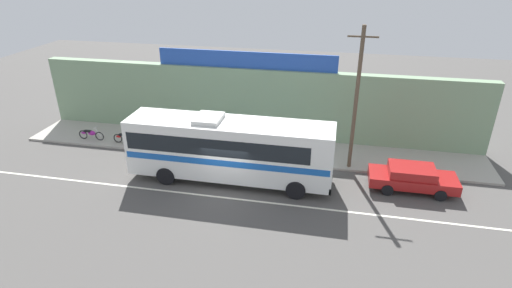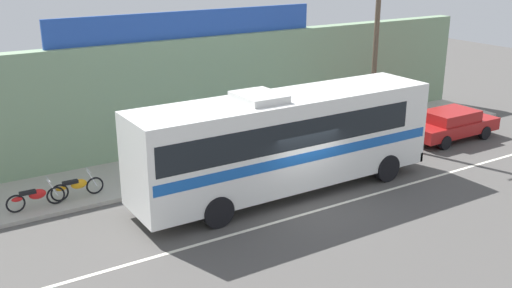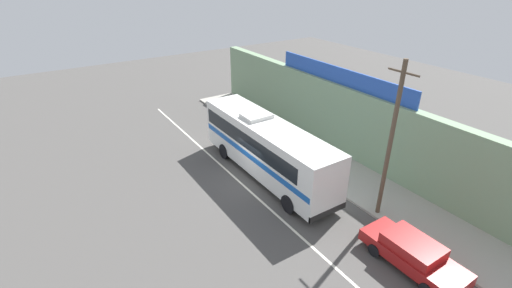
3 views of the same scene
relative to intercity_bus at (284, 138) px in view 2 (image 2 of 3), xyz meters
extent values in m
plane|color=#4F4C49|center=(0.12, -1.07, -2.06)|extent=(70.00, 70.00, 0.00)
cube|color=#A8A399|center=(0.12, 4.13, -1.99)|extent=(30.00, 3.60, 0.14)
cube|color=gray|center=(0.12, 6.28, 0.34)|extent=(30.00, 0.70, 4.80)
cube|color=#234CAD|center=(-0.42, 6.28, 3.29)|extent=(11.91, 0.12, 1.10)
cube|color=silver|center=(0.12, -1.87, -2.06)|extent=(30.00, 0.14, 0.01)
cube|color=white|center=(0.08, 0.00, -0.07)|extent=(11.26, 2.47, 3.10)
cube|color=black|center=(-0.37, 0.00, 0.48)|extent=(9.91, 2.49, 0.96)
cube|color=#1956B2|center=(0.08, 0.00, -0.37)|extent=(11.04, 2.48, 0.36)
cube|color=black|center=(5.68, 0.00, 0.38)|extent=(0.04, 2.22, 1.40)
cube|color=black|center=(5.67, 0.00, -1.44)|extent=(0.12, 2.47, 0.36)
cube|color=silver|center=(-1.05, 0.00, 1.60)|extent=(1.40, 1.73, 0.24)
cylinder|color=black|center=(3.91, 1.14, -1.54)|extent=(1.04, 0.32, 1.04)
cylinder|color=black|center=(3.91, -1.14, -1.54)|extent=(1.04, 0.32, 1.04)
cylinder|color=black|center=(-3.30, 1.14, -1.54)|extent=(1.04, 0.32, 1.04)
cylinder|color=black|center=(-3.30, -1.14, -1.54)|extent=(1.04, 0.32, 1.04)
cube|color=maroon|center=(9.97, 1.00, -1.45)|extent=(4.59, 1.81, 0.56)
cube|color=maroon|center=(9.87, 1.00, -0.93)|extent=(2.39, 1.63, 0.48)
cube|color=black|center=(10.75, 1.00, -0.97)|extent=(0.21, 1.52, 0.34)
cylinder|color=black|center=(11.30, 1.86, -1.75)|extent=(0.62, 0.20, 0.62)
cylinder|color=black|center=(11.30, 0.15, -1.75)|extent=(0.62, 0.20, 0.62)
cylinder|color=black|center=(8.64, 1.86, -1.75)|extent=(0.62, 0.20, 0.62)
cylinder|color=black|center=(8.64, 0.15, -1.75)|extent=(0.62, 0.20, 0.62)
cylinder|color=brown|center=(6.66, 2.73, 2.19)|extent=(0.22, 0.22, 8.23)
torus|color=black|center=(-5.84, 3.16, -1.61)|extent=(0.62, 0.06, 0.62)
torus|color=black|center=(-7.05, 3.16, -1.61)|extent=(0.62, 0.06, 0.62)
cylinder|color=silver|center=(-5.92, 3.16, -1.31)|extent=(0.34, 0.04, 0.65)
cylinder|color=silver|center=(-6.02, 3.16, -0.99)|extent=(0.03, 0.56, 0.03)
ellipsoid|color=orange|center=(-6.39, 3.16, -1.43)|extent=(0.56, 0.22, 0.34)
cube|color=black|center=(-6.66, 3.16, -1.31)|extent=(0.52, 0.20, 0.10)
ellipsoid|color=orange|center=(-6.99, 3.16, -1.47)|extent=(0.36, 0.14, 0.16)
torus|color=black|center=(-7.22, 3.01, -1.61)|extent=(0.62, 0.06, 0.62)
torus|color=black|center=(-8.50, 3.01, -1.61)|extent=(0.62, 0.06, 0.62)
cylinder|color=silver|center=(-7.30, 3.01, -1.31)|extent=(0.34, 0.04, 0.65)
cylinder|color=silver|center=(-7.40, 3.01, -0.99)|extent=(0.03, 0.56, 0.03)
ellipsoid|color=red|center=(-7.80, 3.01, -1.43)|extent=(0.56, 0.22, 0.34)
cube|color=black|center=(-8.09, 3.01, -1.31)|extent=(0.52, 0.20, 0.10)
ellipsoid|color=red|center=(-8.44, 3.01, -1.47)|extent=(0.36, 0.14, 0.16)
cylinder|color=brown|center=(-3.39, 3.77, -1.53)|extent=(0.13, 0.13, 0.79)
cylinder|color=brown|center=(-3.39, 3.59, -1.53)|extent=(0.13, 0.13, 0.79)
cylinder|color=red|center=(-3.39, 3.68, -0.83)|extent=(0.30, 0.30, 0.60)
sphere|color=tan|center=(-3.39, 3.68, -0.40)|extent=(0.21, 0.21, 0.21)
cylinder|color=red|center=(-3.39, 3.88, -0.80)|extent=(0.08, 0.08, 0.55)
cylinder|color=red|center=(-3.39, 3.48, -0.80)|extent=(0.08, 0.08, 0.55)
camera|label=1|loc=(5.53, -19.29, 9.70)|focal=28.51mm
camera|label=2|loc=(-11.22, -15.95, 6.30)|focal=41.28mm
camera|label=3|loc=(16.16, -11.21, 10.01)|focal=25.21mm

